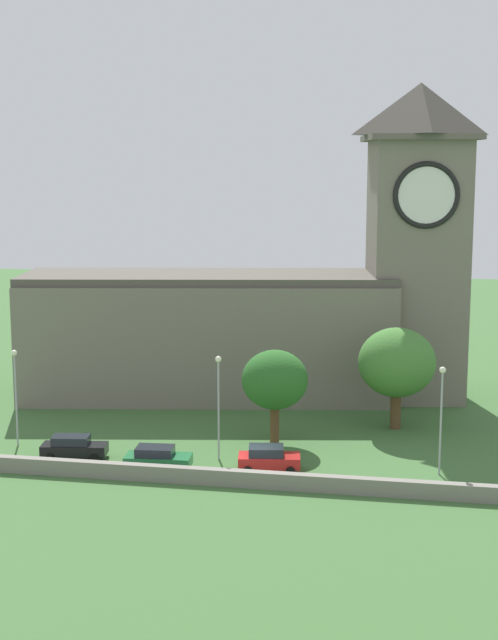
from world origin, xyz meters
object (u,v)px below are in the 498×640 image
at_px(streetlamp_central, 441,404).
at_px(tree_riverside_west, 397,363).
at_px(church, 278,304).
at_px(tree_churchyard, 275,380).
at_px(car_black, 74,447).
at_px(car_red, 268,458).
at_px(streetlamp_west_end, 15,382).
at_px(streetlamp_west_mid, 218,391).
at_px(car_green, 157,458).

xyz_separation_m(streetlamp_central, tree_riverside_west, (-3.26, 10.75, 0.39)).
bearing_deg(church, tree_churchyard, -81.99).
height_order(car_black, car_red, car_red).
bearing_deg(car_red, streetlamp_west_end, 173.41).
bearing_deg(car_black, tree_riverside_west, 28.23).
bearing_deg(church, streetlamp_central, -54.15).
bearing_deg(tree_churchyard, streetlamp_west_mid, -125.45).
xyz_separation_m(car_green, tree_riverside_west, (15.73, 13.35, 4.48)).
relative_size(car_green, streetlamp_west_end, 0.64).
height_order(car_green, car_red, car_red).
xyz_separation_m(church, streetlamp_west_end, (-16.70, -18.63, -3.61)).
height_order(car_green, streetlamp_west_end, streetlamp_west_end).
bearing_deg(tree_riverside_west, car_green, -139.69).
relative_size(church, tree_churchyard, 5.73).
bearing_deg(tree_riverside_west, car_red, -124.25).
relative_size(car_black, streetlamp_west_mid, 0.65).
xyz_separation_m(streetlamp_west_end, tree_riverside_west, (27.55, 9.85, 0.49)).
bearing_deg(church, tree_riverside_west, -38.97).
height_order(streetlamp_west_mid, tree_churchyard, streetlamp_west_mid).
bearing_deg(car_green, tree_churchyard, 48.24).
distance_m(church, car_black, 24.91).
height_order(car_red, streetlamp_west_mid, streetlamp_west_mid).
distance_m(car_red, streetlamp_central, 12.26).
height_order(streetlamp_west_mid, streetlamp_central, streetlamp_west_mid).
xyz_separation_m(car_black, streetlamp_central, (25.58, 1.23, 4.09)).
bearing_deg(streetlamp_west_end, church, 48.13).
distance_m(church, car_green, 23.90).
distance_m(car_green, tree_churchyard, 11.11).
height_order(car_red, tree_riverside_west, tree_riverside_west).
relative_size(streetlamp_central, tree_churchyard, 1.05).
height_order(church, tree_riverside_west, church).
distance_m(streetlamp_central, tree_riverside_west, 11.24).
xyz_separation_m(church, tree_churchyard, (2.02, -14.39, -3.61)).
bearing_deg(tree_churchyard, streetlamp_west_end, -167.24).
bearing_deg(streetlamp_central, car_red, -173.38).
relative_size(church, car_red, 9.12).
relative_size(car_black, car_red, 1.08).
xyz_separation_m(car_green, streetlamp_central, (18.99, 2.60, 4.10)).
bearing_deg(tree_churchyard, tree_riverside_west, 32.44).
xyz_separation_m(car_red, streetlamp_west_end, (-19.32, 2.23, 3.96)).
bearing_deg(streetlamp_west_mid, tree_riverside_west, 40.17).
xyz_separation_m(streetlamp_west_mid, tree_riverside_west, (12.11, 10.23, 0.37)).
relative_size(car_black, tree_riverside_west, 0.60).
bearing_deg(streetlamp_west_end, streetlamp_central, -1.67).
xyz_separation_m(car_red, tree_churchyard, (-0.60, 6.47, 3.96)).
distance_m(car_red, tree_riverside_west, 15.28).
bearing_deg(streetlamp_central, streetlamp_west_mid, 178.05).
xyz_separation_m(car_black, streetlamp_west_end, (-5.23, 2.13, 3.99)).
distance_m(car_green, tree_riverside_west, 21.12).
bearing_deg(streetlamp_west_mid, streetlamp_west_end, 178.61).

